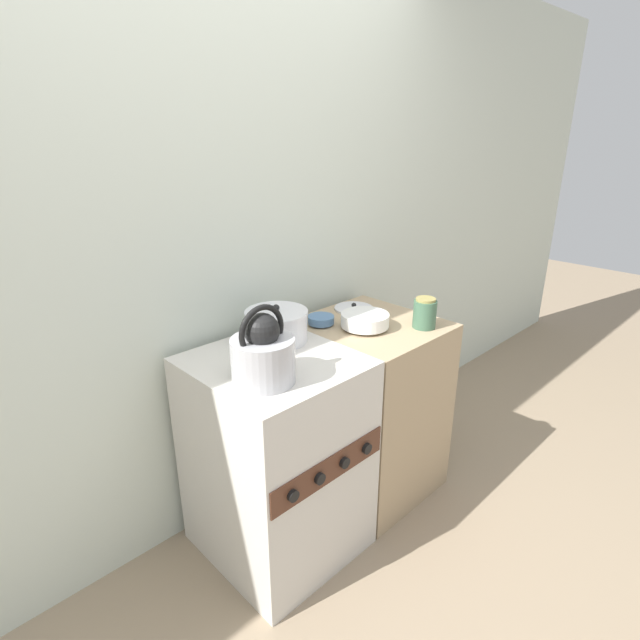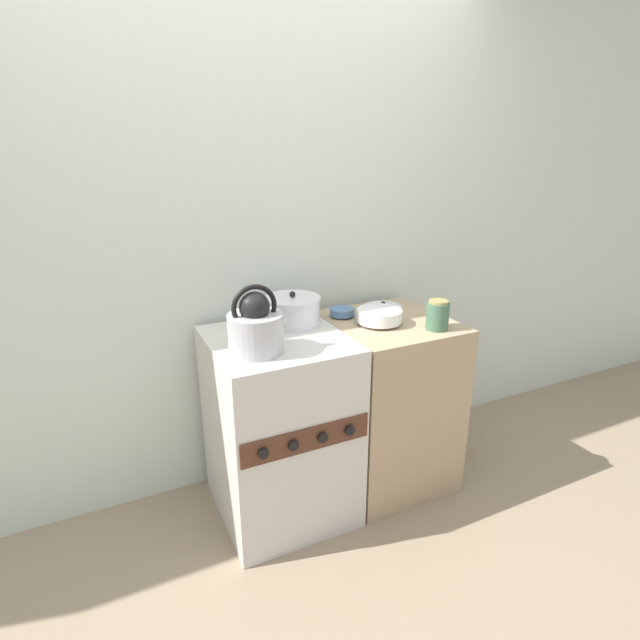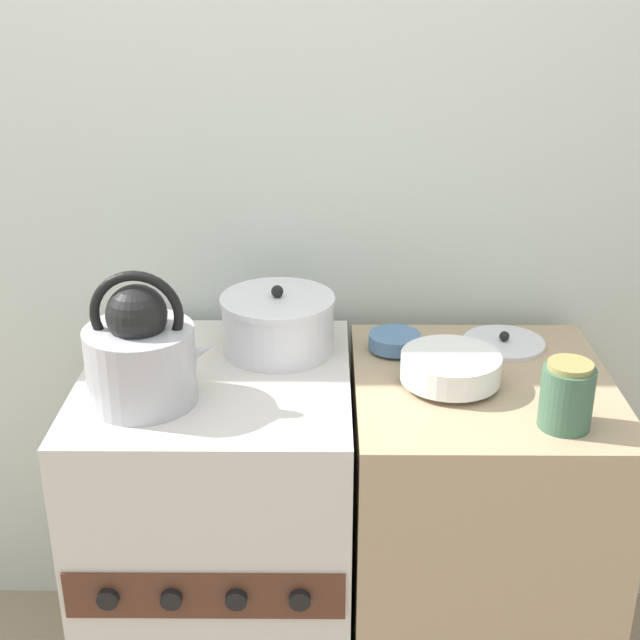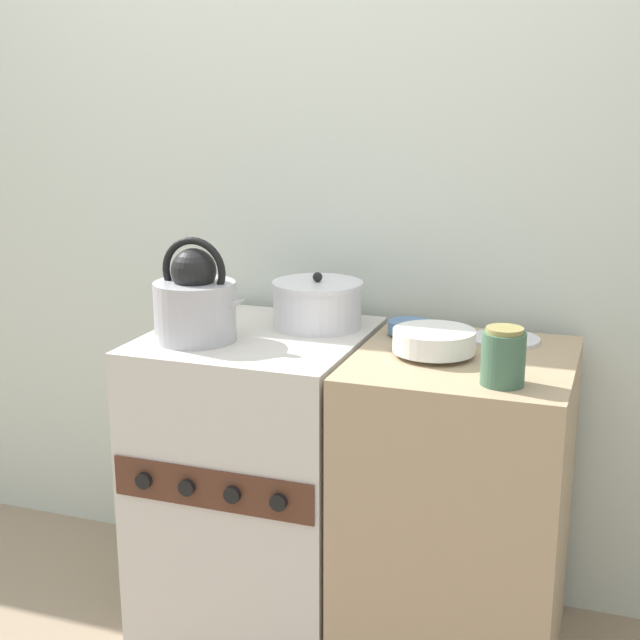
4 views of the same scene
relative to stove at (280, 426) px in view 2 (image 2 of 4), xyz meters
name	(u,v)px [view 2 (image 2 of 4)]	position (x,y,z in m)	size (l,w,h in m)	color
ground_plane	(308,546)	(0.00, -0.31, -0.44)	(12.00, 12.00, 0.00)	gray
wall_back	(246,240)	(0.00, 0.38, 0.81)	(7.00, 0.06, 2.50)	silver
stove	(280,426)	(0.00, 0.00, 0.00)	(0.59, 0.64, 0.88)	beige
counter	(387,401)	(0.59, 0.00, 0.00)	(0.56, 0.61, 0.88)	tan
kettle	(256,327)	(-0.13, -0.11, 0.55)	(0.27, 0.22, 0.28)	#B2B2B7
cooking_pot	(293,311)	(0.13, 0.14, 0.51)	(0.26, 0.26, 0.16)	silver
enamel_bowl	(379,316)	(0.51, -0.02, 0.47)	(0.21, 0.21, 0.07)	white
small_ceramic_bowl	(342,312)	(0.40, 0.15, 0.46)	(0.12, 0.12, 0.04)	#4C729E
storage_jar	(438,315)	(0.71, -0.20, 0.50)	(0.10, 0.10, 0.14)	#3F664C
loose_pot_lid	(383,307)	(0.66, 0.18, 0.44)	(0.19, 0.19, 0.03)	silver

